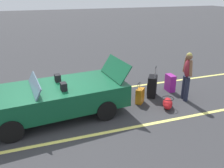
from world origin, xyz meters
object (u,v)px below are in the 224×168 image
object	(u,v)px
duffel_bag	(168,103)
traveler_person	(187,74)
suitcase_small_carryon	(140,96)
suitcase_large_black	(152,86)
suitcase_medium_bright	(170,83)
convertible_car	(48,99)

from	to	relation	value
duffel_bag	traveler_person	size ratio (longest dim) A/B	0.43
suitcase_small_carryon	suitcase_large_black	bearing A→B (deg)	74.34
suitcase_medium_bright	duffel_bag	distance (m)	1.42
suitcase_small_carryon	traveler_person	xyz separation A→B (m)	(-1.56, 0.27, 0.68)
suitcase_small_carryon	duffel_bag	world-z (taller)	suitcase_small_carryon
duffel_bag	traveler_person	bearing A→B (deg)	-158.36
suitcase_small_carryon	duffel_bag	bearing A→B (deg)	3.68
convertible_car	suitcase_small_carryon	world-z (taller)	convertible_car
convertible_car	duffel_bag	size ratio (longest dim) A/B	6.20
suitcase_large_black	suitcase_small_carryon	bearing A→B (deg)	63.30
suitcase_small_carryon	traveler_person	size ratio (longest dim) A/B	0.43
traveler_person	suitcase_small_carryon	bearing A→B (deg)	0.63
convertible_car	suitcase_large_black	world-z (taller)	convertible_car
duffel_bag	traveler_person	xyz separation A→B (m)	(-0.87, -0.35, 0.77)
convertible_car	duffel_bag	world-z (taller)	convertible_car
suitcase_medium_bright	duffel_bag	bearing A→B (deg)	-123.91
suitcase_large_black	duffel_bag	distance (m)	0.98
suitcase_medium_bright	suitcase_small_carryon	xyz separation A→B (m)	(1.49, 0.55, -0.06)
suitcase_small_carryon	suitcase_medium_bright	bearing A→B (deg)	65.89
suitcase_small_carryon	convertible_car	bearing A→B (deg)	-134.64
suitcase_large_black	suitcase_medium_bright	distance (m)	0.89
suitcase_large_black	duffel_bag	bearing A→B (deg)	127.76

